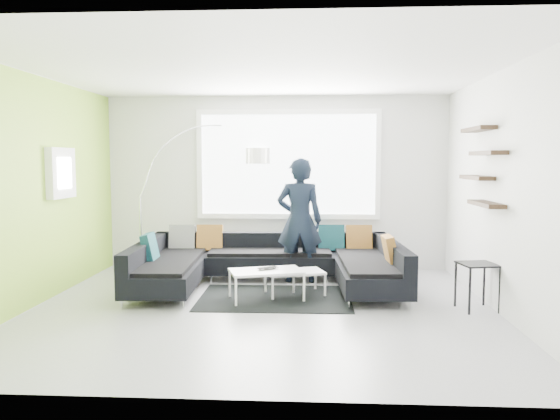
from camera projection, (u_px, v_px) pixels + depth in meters
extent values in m
plane|color=gray|center=(262.00, 309.00, 6.51)|extent=(5.50, 5.50, 0.00)
cube|color=silver|center=(276.00, 183.00, 8.87)|extent=(5.50, 0.04, 2.80)
cube|color=silver|center=(230.00, 211.00, 3.90)|extent=(5.50, 0.04, 2.80)
cube|color=silver|center=(34.00, 191.00, 6.54)|extent=(0.04, 5.00, 2.80)
cube|color=silver|center=(502.00, 192.00, 6.22)|extent=(0.04, 5.00, 2.80)
cube|color=white|center=(262.00, 70.00, 6.26)|extent=(5.50, 5.00, 0.04)
cube|color=#93C638|center=(35.00, 191.00, 6.54)|extent=(0.01, 5.00, 2.80)
cube|color=white|center=(288.00, 164.00, 8.79)|extent=(2.96, 0.06, 1.68)
cube|color=white|center=(62.00, 173.00, 7.12)|extent=(0.12, 0.66, 0.66)
cube|color=black|center=(482.00, 166.00, 6.60)|extent=(0.20, 1.24, 0.95)
cube|color=black|center=(269.00, 276.00, 7.48)|extent=(3.65, 2.36, 0.37)
cube|color=black|center=(269.00, 252.00, 7.45)|extent=(3.65, 2.36, 0.28)
cube|color=brown|center=(269.00, 248.00, 7.44)|extent=(3.19, 0.34, 0.39)
cube|color=black|center=(275.00, 298.00, 7.00)|extent=(1.94, 1.42, 0.01)
cube|color=white|center=(281.00, 283.00, 7.03)|extent=(1.31, 1.00, 0.38)
cube|color=black|center=(477.00, 287.00, 6.43)|extent=(0.47, 0.47, 0.56)
imported|color=black|center=(299.00, 220.00, 7.90)|extent=(0.66, 0.43, 1.80)
imported|color=black|center=(269.00, 269.00, 6.92)|extent=(0.45, 0.44, 0.02)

